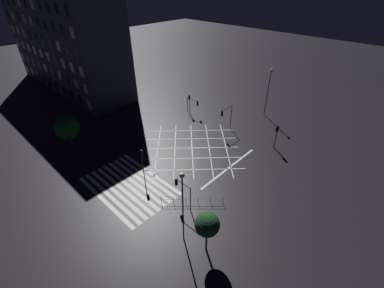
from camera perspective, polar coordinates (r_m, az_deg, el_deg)
The scene contains 16 objects.
ground_plane at distance 40.89m, azimuth 0.00°, elevation -0.87°, with size 200.00×200.00×0.00m, color black.
road_markings at distance 36.28m, azimuth -8.74°, elevation -6.51°, with size 18.37×25.12×0.01m.
office_building at distance 68.01m, azimuth -26.63°, elevation 20.35°, with size 37.15×10.06×22.54m.
traffic_light_median_south at distance 33.97m, azimuth -10.96°, elevation -3.11°, with size 0.36×0.39×4.47m.
traffic_light_nw_cross at distance 50.30m, azimuth -0.59°, elevation 9.70°, with size 0.36×0.39×3.84m.
traffic_light_median_north at distance 44.23m, azimuth 7.62°, elevation 6.62°, with size 0.36×3.04×4.43m.
traffic_light_se_main at distance 29.94m, azimuth -2.27°, elevation -9.75°, with size 2.55×0.36×3.55m.
traffic_light_sw_main at distance 41.56m, azimuth -18.88°, elevation 1.54°, with size 0.39×0.36×3.24m.
traffic_light_nw_main at distance 50.01m, azimuth 0.34°, elevation 9.07°, with size 2.95×0.36×3.20m.
traffic_light_ne_main at distance 41.53m, azimuth 18.23°, elevation 2.49°, with size 0.39×0.36×3.96m.
traffic_light_ne_cross at distance 41.61m, azimuth 18.33°, elevation 2.47°, with size 0.36×0.39×3.91m.
street_lamp_east at distance 50.31m, azimuth 16.84°, elevation 13.04°, with size 0.57×0.57×9.07m.
street_lamp_west at distance 24.00m, azimuth -2.11°, elevation -11.61°, with size 0.50×0.50×8.94m.
street_tree_near at distance 24.94m, azimuth 3.40°, elevation -17.44°, with size 2.41×2.41×5.01m.
street_tree_far at distance 42.85m, azimuth -25.98°, elevation 3.21°, with size 3.61×3.61×5.67m.
pedestrian_railing at distance 31.40m, azimuth 0.00°, elevation -12.11°, with size 5.45×5.13×1.05m.
Camera 1 is at (23.08, -24.54, 23.17)m, focal length 24.00 mm.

